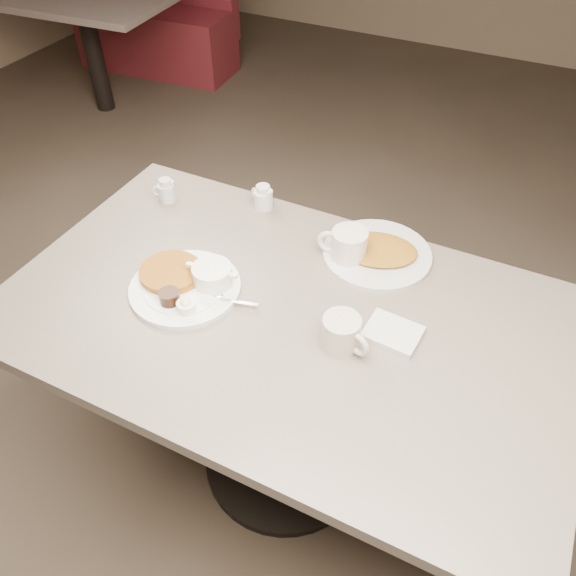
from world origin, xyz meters
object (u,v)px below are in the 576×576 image
at_px(diner_table, 285,353).
at_px(creamer_right, 263,197).
at_px(main_plate, 188,282).
at_px(coffee_mug_far, 347,246).
at_px(creamer_left, 166,191).
at_px(hash_plate, 377,252).
at_px(coffee_mug_near, 342,333).
at_px(booth_back_left, 151,14).

xyz_separation_m(diner_table, creamer_right, (-0.27, 0.39, 0.21)).
height_order(main_plate, coffee_mug_far, coffee_mug_far).
xyz_separation_m(main_plate, coffee_mug_far, (0.34, 0.30, 0.03)).
distance_m(main_plate, creamer_left, 0.43).
xyz_separation_m(main_plate, creamer_right, (0.01, 0.42, 0.01)).
bearing_deg(coffee_mug_far, main_plate, -138.53).
height_order(diner_table, hash_plate, hash_plate).
height_order(main_plate, coffee_mug_near, coffee_mug_near).
distance_m(main_plate, coffee_mug_far, 0.46).
height_order(creamer_right, booth_back_left, booth_back_left).
bearing_deg(hash_plate, main_plate, -139.51).
xyz_separation_m(main_plate, coffee_mug_near, (0.45, -0.01, 0.02)).
height_order(coffee_mug_far, creamer_left, coffee_mug_far).
height_order(coffee_mug_far, hash_plate, coffee_mug_far).
bearing_deg(creamer_right, diner_table, -55.23).
bearing_deg(coffee_mug_near, main_plate, 179.04).
xyz_separation_m(creamer_right, booth_back_left, (-2.10, 2.17, -0.38)).
relative_size(coffee_mug_near, coffee_mug_far, 0.95).
distance_m(coffee_mug_far, booth_back_left, 3.37).
bearing_deg(hash_plate, booth_back_left, 138.21).
bearing_deg(coffee_mug_far, hash_plate, 35.58).
distance_m(coffee_mug_far, creamer_right, 0.36).
bearing_deg(diner_table, creamer_left, 153.42).
xyz_separation_m(coffee_mug_near, creamer_right, (-0.45, 0.43, -0.01)).
bearing_deg(creamer_right, hash_plate, -9.54).
bearing_deg(creamer_left, main_plate, -47.47).
distance_m(creamer_left, hash_plate, 0.71).
xyz_separation_m(coffee_mug_far, creamer_right, (-0.34, 0.12, -0.01)).
xyz_separation_m(coffee_mug_far, booth_back_left, (-2.44, 2.30, -0.39)).
relative_size(creamer_left, creamer_right, 0.89).
bearing_deg(booth_back_left, creamer_left, -51.69).
bearing_deg(coffee_mug_far, diner_table, -103.81).
distance_m(creamer_right, hash_plate, 0.42).
xyz_separation_m(diner_table, booth_back_left, (-2.37, 2.57, -0.17)).
relative_size(coffee_mug_near, creamer_left, 1.80).
bearing_deg(main_plate, booth_back_left, 128.86).
relative_size(diner_table, creamer_right, 16.66).
bearing_deg(diner_table, coffee_mug_near, -13.27).
height_order(diner_table, creamer_right, creamer_right).
xyz_separation_m(main_plate, booth_back_left, (-2.09, 2.60, -0.36)).
distance_m(diner_table, creamer_right, 0.52).
xyz_separation_m(coffee_mug_far, creamer_left, (-0.63, 0.02, -0.01)).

